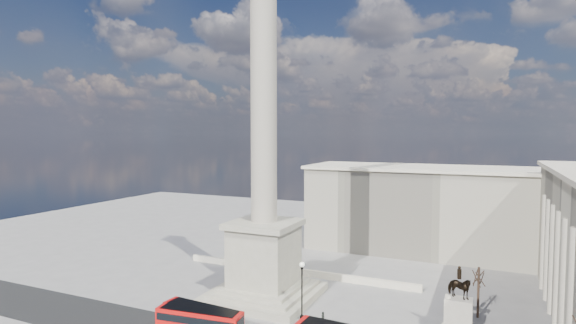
# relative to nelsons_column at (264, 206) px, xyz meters

# --- Properties ---
(ground) EXTENTS (180.00, 180.00, 0.00)m
(ground) POSITION_rel_nelsons_column_xyz_m (0.00, -5.00, -12.92)
(ground) COLOR gray
(ground) RESTS_ON ground
(nelsons_column) EXTENTS (14.00, 14.00, 49.85)m
(nelsons_column) POSITION_rel_nelsons_column_xyz_m (0.00, 0.00, 0.00)
(nelsons_column) COLOR #A9A38C
(nelsons_column) RESTS_ON ground
(balustrade_wall) EXTENTS (40.00, 0.60, 1.10)m
(balustrade_wall) POSITION_rel_nelsons_column_xyz_m (0.00, 11.00, -12.37)
(balustrade_wall) COLOR beige
(balustrade_wall) RESTS_ON ground
(building_northeast) EXTENTS (51.00, 17.00, 16.60)m
(building_northeast) POSITION_rel_nelsons_column_xyz_m (20.00, 35.00, -4.59)
(building_northeast) COLOR beige
(building_northeast) RESTS_ON ground
(red_bus_a) EXTENTS (9.71, 2.93, 3.88)m
(red_bus_a) POSITION_rel_nelsons_column_xyz_m (-0.14, -14.61, -10.88)
(red_bus_a) COLOR red
(red_bus_a) RESTS_ON ground
(victorian_lamp) EXTENTS (0.62, 0.62, 7.26)m
(victorian_lamp) POSITION_rel_nelsons_column_xyz_m (7.78, -5.00, -8.64)
(victorian_lamp) COLOR black
(victorian_lamp) RESTS_ON ground
(equestrian_statue) EXTENTS (3.77, 2.82, 7.90)m
(equestrian_statue) POSITION_rel_nelsons_column_xyz_m (25.59, -1.14, -10.19)
(equestrian_statue) COLOR beige
(equestrian_statue) RESTS_ON ground
(bare_tree_mid) EXTENTS (1.77, 1.77, 6.72)m
(bare_tree_mid) POSITION_rel_nelsons_column_xyz_m (27.54, 4.75, -7.63)
(bare_tree_mid) COLOR #332319
(bare_tree_mid) RESTS_ON ground
(bare_tree_far) EXTENTS (1.87, 1.87, 7.65)m
(bare_tree_far) POSITION_rel_nelsons_column_xyz_m (37.21, 10.85, -6.89)
(bare_tree_far) COLOR #332319
(bare_tree_far) RESTS_ON ground
(pedestrian_crossing) EXTENTS (0.67, 1.11, 1.78)m
(pedestrian_crossing) POSITION_rel_nelsons_column_xyz_m (10.76, -5.66, -12.03)
(pedestrian_crossing) COLOR black
(pedestrian_crossing) RESTS_ON ground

